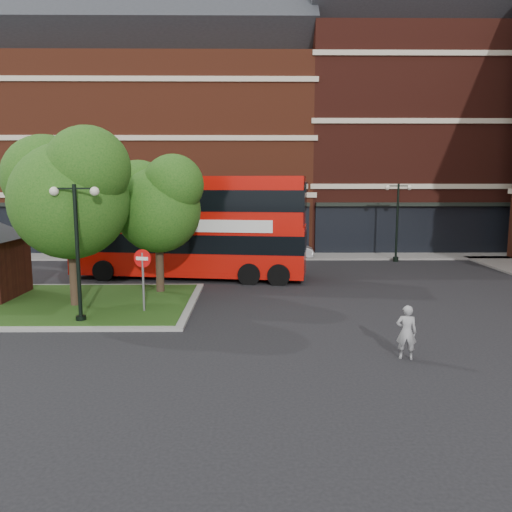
{
  "coord_description": "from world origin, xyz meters",
  "views": [
    {
      "loc": [
        0.64,
        -17.3,
        5.04
      ],
      "look_at": [
        0.84,
        3.4,
        2.0
      ],
      "focal_mm": 35.0,
      "sensor_mm": 36.0,
      "label": 1
    }
  ],
  "objects_px": {
    "bus": "(188,220)",
    "car_silver": "(177,251)",
    "car_white": "(286,249)",
    "woman": "(406,332)"
  },
  "relations": [
    {
      "from": "bus",
      "to": "car_silver",
      "type": "xyz_separation_m",
      "value": [
        -1.48,
        5.43,
        -2.37
      ]
    },
    {
      "from": "car_silver",
      "to": "car_white",
      "type": "height_order",
      "value": "car_silver"
    },
    {
      "from": "car_white",
      "to": "car_silver",
      "type": "bearing_deg",
      "value": 109.0
    },
    {
      "from": "bus",
      "to": "car_white",
      "type": "distance_m",
      "value": 9.29
    },
    {
      "from": "bus",
      "to": "car_white",
      "type": "relative_size",
      "value": 3.42
    },
    {
      "from": "woman",
      "to": "bus",
      "type": "bearing_deg",
      "value": -45.49
    },
    {
      "from": "car_white",
      "to": "bus",
      "type": "bearing_deg",
      "value": 147.82
    },
    {
      "from": "bus",
      "to": "car_silver",
      "type": "bearing_deg",
      "value": 113.55
    },
    {
      "from": "woman",
      "to": "car_white",
      "type": "distance_m",
      "value": 19.61
    },
    {
      "from": "bus",
      "to": "car_silver",
      "type": "height_order",
      "value": "bus"
    }
  ]
}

